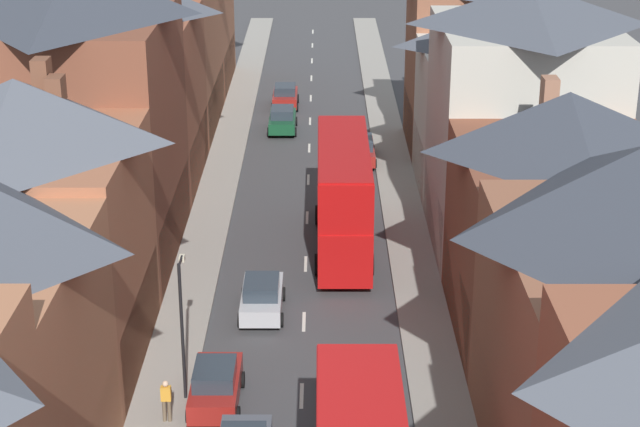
{
  "coord_description": "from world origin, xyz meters",
  "views": [
    {
      "loc": [
        0.68,
        -16.37,
        20.65
      ],
      "look_at": [
        0.76,
        29.7,
        2.69
      ],
      "focal_mm": 60.0,
      "sensor_mm": 36.0,
      "label": 1
    }
  ],
  "objects_px": {
    "double_decker_bus_mid_street": "(341,195)",
    "car_near_blue": "(283,96)",
    "pedestrian_mid_left": "(165,399)",
    "car_parked_right_b": "(260,296)",
    "street_lamp": "(181,320)",
    "car_far_grey": "(349,388)",
    "car_parked_left_a": "(281,119)",
    "car_parked_right_a": "(358,149)",
    "car_mid_black": "(214,385)"
  },
  "relations": [
    {
      "from": "car_near_blue",
      "to": "car_far_grey",
      "type": "relative_size",
      "value": 0.85
    },
    {
      "from": "car_parked_left_a",
      "to": "car_far_grey",
      "type": "relative_size",
      "value": 0.9
    },
    {
      "from": "car_far_grey",
      "to": "car_parked_right_b",
      "type": "height_order",
      "value": "car_parked_right_b"
    },
    {
      "from": "car_parked_right_a",
      "to": "car_parked_right_b",
      "type": "distance_m",
      "value": 21.04
    },
    {
      "from": "car_near_blue",
      "to": "car_parked_left_a",
      "type": "height_order",
      "value": "car_near_blue"
    },
    {
      "from": "car_parked_right_a",
      "to": "street_lamp",
      "type": "relative_size",
      "value": 0.79
    },
    {
      "from": "double_decker_bus_mid_street",
      "to": "pedestrian_mid_left",
      "type": "relative_size",
      "value": 6.71
    },
    {
      "from": "car_near_blue",
      "to": "car_parked_right_b",
      "type": "distance_m",
      "value": 32.78
    },
    {
      "from": "double_decker_bus_mid_street",
      "to": "car_near_blue",
      "type": "relative_size",
      "value": 2.81
    },
    {
      "from": "car_near_blue",
      "to": "street_lamp",
      "type": "relative_size",
      "value": 0.7
    },
    {
      "from": "car_near_blue",
      "to": "car_parked_left_a",
      "type": "relative_size",
      "value": 0.95
    },
    {
      "from": "car_far_grey",
      "to": "car_parked_left_a",
      "type": "bearing_deg",
      "value": 95.97
    },
    {
      "from": "car_parked_right_b",
      "to": "street_lamp",
      "type": "distance_m",
      "value": 7.76
    },
    {
      "from": "car_mid_black",
      "to": "pedestrian_mid_left",
      "type": "relative_size",
      "value": 2.45
    },
    {
      "from": "car_parked_right_b",
      "to": "pedestrian_mid_left",
      "type": "relative_size",
      "value": 2.49
    },
    {
      "from": "car_parked_left_a",
      "to": "car_mid_black",
      "type": "distance_m",
      "value": 34.28
    },
    {
      "from": "car_parked_right_b",
      "to": "pedestrian_mid_left",
      "type": "bearing_deg",
      "value": -108.5
    },
    {
      "from": "car_near_blue",
      "to": "car_parked_right_b",
      "type": "relative_size",
      "value": 0.96
    },
    {
      "from": "car_near_blue",
      "to": "street_lamp",
      "type": "xyz_separation_m",
      "value": [
        -2.45,
        -39.73,
        2.41
      ]
    },
    {
      "from": "double_decker_bus_mid_street",
      "to": "car_parked_left_a",
      "type": "bearing_deg",
      "value": 100.27
    },
    {
      "from": "car_far_grey",
      "to": "double_decker_bus_mid_street",
      "type": "bearing_deg",
      "value": 90.04
    },
    {
      "from": "car_near_blue",
      "to": "car_parked_right_a",
      "type": "xyz_separation_m",
      "value": [
        4.9,
        -12.32,
        -0.02
      ]
    },
    {
      "from": "pedestrian_mid_left",
      "to": "car_parked_right_a",
      "type": "bearing_deg",
      "value": 75.01
    },
    {
      "from": "car_parked_left_a",
      "to": "car_far_grey",
      "type": "height_order",
      "value": "car_parked_left_a"
    },
    {
      "from": "car_near_blue",
      "to": "pedestrian_mid_left",
      "type": "relative_size",
      "value": 2.39
    },
    {
      "from": "car_parked_right_a",
      "to": "car_far_grey",
      "type": "bearing_deg",
      "value": -92.66
    },
    {
      "from": "pedestrian_mid_left",
      "to": "street_lamp",
      "type": "xyz_separation_m",
      "value": [
        0.45,
        1.73,
        2.21
      ]
    },
    {
      "from": "car_near_blue",
      "to": "car_mid_black",
      "type": "relative_size",
      "value": 0.97
    },
    {
      "from": "car_mid_black",
      "to": "car_near_blue",
      "type": "bearing_deg",
      "value": 88.15
    },
    {
      "from": "car_mid_black",
      "to": "car_parked_left_a",
      "type": "bearing_deg",
      "value": 87.83
    },
    {
      "from": "car_far_grey",
      "to": "street_lamp",
      "type": "height_order",
      "value": "street_lamp"
    },
    {
      "from": "car_parked_right_b",
      "to": "street_lamp",
      "type": "bearing_deg",
      "value": -109.42
    },
    {
      "from": "double_decker_bus_mid_street",
      "to": "car_near_blue",
      "type": "xyz_separation_m",
      "value": [
        -3.59,
        25.72,
        -1.99
      ]
    },
    {
      "from": "car_parked_right_a",
      "to": "street_lamp",
      "type": "distance_m",
      "value": 28.48
    },
    {
      "from": "car_parked_right_a",
      "to": "pedestrian_mid_left",
      "type": "height_order",
      "value": "pedestrian_mid_left"
    },
    {
      "from": "car_parked_right_a",
      "to": "car_parked_right_b",
      "type": "bearing_deg",
      "value": -103.47
    },
    {
      "from": "car_near_blue",
      "to": "car_parked_left_a",
      "type": "distance_m",
      "value": 5.91
    },
    {
      "from": "car_parked_right_b",
      "to": "street_lamp",
      "type": "xyz_separation_m",
      "value": [
        -2.45,
        -6.95,
        2.42
      ]
    },
    {
      "from": "car_near_blue",
      "to": "double_decker_bus_mid_street",
      "type": "bearing_deg",
      "value": -82.05
    },
    {
      "from": "car_far_grey",
      "to": "car_near_blue",
      "type": "bearing_deg",
      "value": 95.1
    },
    {
      "from": "car_mid_black",
      "to": "street_lamp",
      "type": "distance_m",
      "value": 2.7
    },
    {
      "from": "double_decker_bus_mid_street",
      "to": "car_mid_black",
      "type": "height_order",
      "value": "double_decker_bus_mid_street"
    },
    {
      "from": "car_parked_right_a",
      "to": "pedestrian_mid_left",
      "type": "relative_size",
      "value": 2.69
    },
    {
      "from": "car_parked_left_a",
      "to": "car_parked_right_a",
      "type": "xyz_separation_m",
      "value": [
        4.9,
        -6.42,
        -0.02
      ]
    },
    {
      "from": "double_decker_bus_mid_street",
      "to": "car_mid_black",
      "type": "relative_size",
      "value": 2.74
    },
    {
      "from": "car_far_grey",
      "to": "pedestrian_mid_left",
      "type": "xyz_separation_m",
      "value": [
        -6.5,
        -1.15,
        0.23
      ]
    },
    {
      "from": "car_near_blue",
      "to": "street_lamp",
      "type": "height_order",
      "value": "street_lamp"
    },
    {
      "from": "double_decker_bus_mid_street",
      "to": "car_parked_right_b",
      "type": "xyz_separation_m",
      "value": [
        -3.59,
        -7.06,
        -1.99
      ]
    },
    {
      "from": "double_decker_bus_mid_street",
      "to": "car_far_grey",
      "type": "relative_size",
      "value": 2.4
    },
    {
      "from": "car_mid_black",
      "to": "car_far_grey",
      "type": "height_order",
      "value": "car_mid_black"
    }
  ]
}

